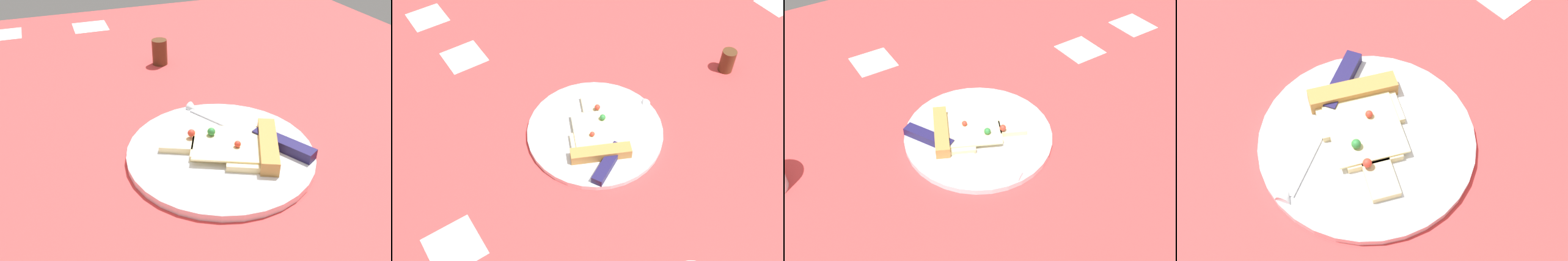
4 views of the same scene
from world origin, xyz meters
TOP-DOWN VIEW (x-y plane):
  - ground_plane at (-0.02, 0.01)cm, footprint 153.73×153.73cm
  - plate at (7.86, -5.22)cm, footprint 28.17×28.17cm
  - pizza_slice at (10.20, -6.31)cm, footprint 19.06×14.86cm
  - knife at (14.59, -4.35)cm, footprint 13.25×22.12cm
  - pepper_shaker at (9.02, 31.27)cm, footprint 3.34×3.34cm

SIDE VIEW (x-z plane):
  - ground_plane at x=-0.02cm, z-range -3.00..0.00cm
  - plate at x=7.86cm, z-range 0.00..1.13cm
  - knife at x=14.59cm, z-range 0.51..2.96cm
  - pizza_slice at x=10.20cm, z-range 0.65..3.19cm
  - pepper_shaker at x=9.02cm, z-range 0.00..5.56cm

